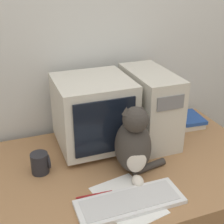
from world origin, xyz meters
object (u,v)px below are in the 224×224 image
Objects in this scene: cat at (134,144)px; pen at (94,195)px; computer_tower at (149,106)px; crt_monitor at (94,113)px; book_stack at (188,120)px; mug at (40,163)px; keyboard at (130,202)px.

pen is (-0.23, -0.11, -0.14)m from cat.
computer_tower is at bearing 63.50° from cat.
crt_monitor is 0.30m from cat.
pen is (-0.73, -0.42, -0.02)m from book_stack.
mug is (-0.91, -0.17, 0.02)m from book_stack.
book_stack is 1.27× the size of pen.
crt_monitor is 0.89× the size of computer_tower.
mug is (-0.30, 0.34, 0.04)m from keyboard.
book_stack reaches higher than keyboard.
cat is at bearing 25.87° from pen.
cat reaches higher than book_stack.
crt_monitor is at bearing 89.80° from keyboard.
computer_tower is 0.33m from cat.
pen is 1.56× the size of mug.
computer_tower reaches higher than cat.
computer_tower is (0.31, -0.02, -0.00)m from crt_monitor.
computer_tower is 2.10× the size of book_stack.
pen is (-0.12, -0.39, -0.19)m from crt_monitor.
crt_monitor is at bearing 25.22° from mug.
cat is (-0.20, -0.25, -0.05)m from computer_tower.
crt_monitor reaches higher than mug.
cat is (0.10, -0.28, -0.05)m from crt_monitor.
mug is at bearing -168.95° from computer_tower.
crt_monitor is at bearing 175.50° from computer_tower.
pen is (-0.12, 0.10, -0.01)m from keyboard.
computer_tower is at bearing 56.23° from keyboard.
crt_monitor is 0.63m from book_stack.
crt_monitor is 1.09× the size of cat.
mug reaches higher than book_stack.
mug is (-0.30, -0.14, -0.14)m from crt_monitor.
cat is at bearing 63.12° from keyboard.
pen is 0.31m from mug.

